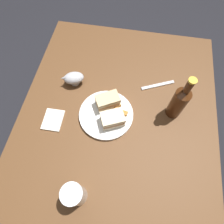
% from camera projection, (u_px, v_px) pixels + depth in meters
% --- Properties ---
extents(ground_plane, '(6.00, 6.00, 0.00)m').
position_uv_depth(ground_plane, '(115.00, 151.00, 1.59)').
color(ground_plane, black).
extents(dining_table, '(1.17, 0.96, 0.73)m').
position_uv_depth(dining_table, '(116.00, 137.00, 1.26)').
color(dining_table, brown).
rests_on(dining_table, ground).
extents(plate, '(0.26, 0.26, 0.02)m').
position_uv_depth(plate, '(106.00, 115.00, 0.92)').
color(plate, white).
rests_on(plate, dining_table).
extents(sandwich_half_left, '(0.11, 0.12, 0.06)m').
position_uv_depth(sandwich_half_left, '(113.00, 119.00, 0.87)').
color(sandwich_half_left, beige).
rests_on(sandwich_half_left, plate).
extents(sandwich_half_right, '(0.11, 0.13, 0.06)m').
position_uv_depth(sandwich_half_right, '(108.00, 101.00, 0.91)').
color(sandwich_half_right, '#CCB284').
rests_on(sandwich_half_right, plate).
extents(potato_wedge_front, '(0.03, 0.04, 0.02)m').
position_uv_depth(potato_wedge_front, '(123.00, 112.00, 0.91)').
color(potato_wedge_front, '#AD702D').
rests_on(potato_wedge_front, plate).
extents(potato_wedge_middle, '(0.04, 0.04, 0.02)m').
position_uv_depth(potato_wedge_middle, '(117.00, 106.00, 0.92)').
color(potato_wedge_middle, '#AD702D').
rests_on(potato_wedge_middle, plate).
extents(potato_wedge_back, '(0.05, 0.05, 0.02)m').
position_uv_depth(potato_wedge_back, '(115.00, 115.00, 0.90)').
color(potato_wedge_back, gold).
rests_on(potato_wedge_back, plate).
extents(potato_wedge_left_edge, '(0.04, 0.04, 0.02)m').
position_uv_depth(potato_wedge_left_edge, '(114.00, 104.00, 0.93)').
color(potato_wedge_left_edge, '#B77F33').
rests_on(potato_wedge_left_edge, plate).
extents(potato_wedge_right_edge, '(0.04, 0.06, 0.02)m').
position_uv_depth(potato_wedge_right_edge, '(114.00, 118.00, 0.89)').
color(potato_wedge_right_edge, '#B77F33').
rests_on(potato_wedge_right_edge, plate).
extents(potato_wedge_stray, '(0.03, 0.04, 0.02)m').
position_uv_depth(potato_wedge_stray, '(114.00, 105.00, 0.92)').
color(potato_wedge_stray, '#AD702D').
rests_on(potato_wedge_stray, plate).
extents(pint_glass, '(0.08, 0.08, 0.14)m').
position_uv_depth(pint_glass, '(75.00, 195.00, 0.72)').
color(pint_glass, white).
rests_on(pint_glass, dining_table).
extents(gravy_boat, '(0.10, 0.12, 0.07)m').
position_uv_depth(gravy_boat, '(74.00, 78.00, 0.97)').
color(gravy_boat, '#B7B7BC').
rests_on(gravy_boat, dining_table).
extents(cider_bottle, '(0.07, 0.07, 0.27)m').
position_uv_depth(cider_bottle, '(179.00, 102.00, 0.84)').
color(cider_bottle, '#47230F').
rests_on(cider_bottle, dining_table).
extents(napkin, '(0.11, 0.09, 0.01)m').
position_uv_depth(napkin, '(53.00, 120.00, 0.92)').
color(napkin, silver).
rests_on(napkin, dining_table).
extents(fork, '(0.09, 0.17, 0.01)m').
position_uv_depth(fork, '(158.00, 85.00, 1.00)').
color(fork, silver).
rests_on(fork, dining_table).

